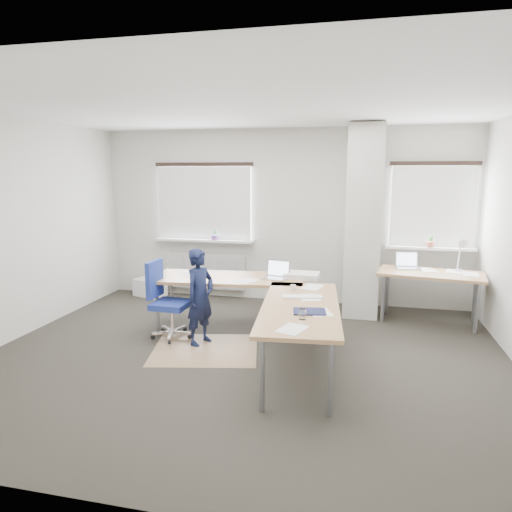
% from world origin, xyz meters
% --- Properties ---
extents(ground, '(6.00, 6.00, 0.00)m').
position_xyz_m(ground, '(0.00, 0.00, 0.00)').
color(ground, black).
rests_on(ground, ground).
extents(room_shell, '(6.04, 5.04, 2.82)m').
position_xyz_m(room_shell, '(0.18, 0.45, 1.75)').
color(room_shell, beige).
rests_on(room_shell, ground).
extents(floor_mat, '(1.43, 1.29, 0.01)m').
position_xyz_m(floor_mat, '(-0.51, 0.11, 0.00)').
color(floor_mat, '#906F4E').
rests_on(floor_mat, ground).
extents(white_crate, '(0.58, 0.49, 0.30)m').
position_xyz_m(white_crate, '(-2.25, 2.25, 0.15)').
color(white_crate, white).
rests_on(white_crate, ground).
extents(desk_main, '(2.63, 2.63, 0.96)m').
position_xyz_m(desk_main, '(0.17, 0.37, 0.69)').
color(desk_main, '#976541').
rests_on(desk_main, ground).
extents(desk_side, '(1.50, 0.92, 1.22)m').
position_xyz_m(desk_side, '(2.26, 1.81, 0.69)').
color(desk_side, '#976541').
rests_on(desk_side, ground).
extents(task_chair, '(0.54, 0.54, 1.00)m').
position_xyz_m(task_chair, '(-1.11, 0.43, 0.28)').
color(task_chair, navy).
rests_on(task_chair, ground).
extents(person, '(0.43, 0.51, 1.20)m').
position_xyz_m(person, '(-0.63, 0.31, 0.60)').
color(person, black).
rests_on(person, ground).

